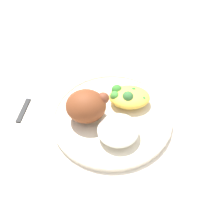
% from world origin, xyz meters
% --- Properties ---
extents(ground_plane, '(2.00, 2.00, 0.00)m').
position_xyz_m(ground_plane, '(0.00, 0.00, 0.00)').
color(ground_plane, silver).
extents(plate, '(0.30, 0.30, 0.02)m').
position_xyz_m(plate, '(0.00, 0.00, 0.01)').
color(plate, beige).
rests_on(plate, ground_plane).
extents(roasted_chicken, '(0.10, 0.09, 0.08)m').
position_xyz_m(roasted_chicken, '(-0.06, -0.01, 0.06)').
color(roasted_chicken, brown).
rests_on(roasted_chicken, plate).
extents(rice_pile, '(0.10, 0.10, 0.04)m').
position_xyz_m(rice_pile, '(0.02, -0.06, 0.04)').
color(rice_pile, silver).
rests_on(rice_pile, plate).
extents(mac_cheese_with_broccoli, '(0.10, 0.08, 0.04)m').
position_xyz_m(mac_cheese_with_broccoli, '(0.04, 0.04, 0.04)').
color(mac_cheese_with_broccoli, yellow).
rests_on(mac_cheese_with_broccoli, plate).
extents(fork, '(0.03, 0.14, 0.01)m').
position_xyz_m(fork, '(-0.20, 0.04, 0.00)').
color(fork, '#B2B2B7').
rests_on(fork, ground_plane).
extents(knife, '(0.03, 0.19, 0.01)m').
position_xyz_m(knife, '(-0.23, 0.06, 0.00)').
color(knife, black).
rests_on(knife, ground_plane).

